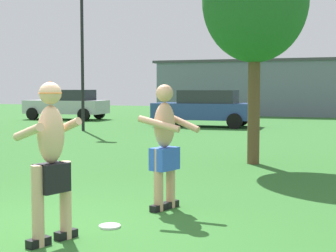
{
  "coord_description": "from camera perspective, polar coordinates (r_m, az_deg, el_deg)",
  "views": [
    {
      "loc": [
        3.32,
        -4.86,
        1.66
      ],
      "look_at": [
        0.59,
        2.64,
        1.07
      ],
      "focal_mm": 54.95,
      "sensor_mm": 36.0,
      "label": 1
    }
  ],
  "objects": [
    {
      "name": "car_silver_near_post",
      "position": [
        27.96,
        -11.14,
        2.42
      ],
      "size": [
        4.36,
        2.14,
        1.58
      ],
      "color": "silver",
      "rests_on": "ground_plane"
    },
    {
      "name": "player_with_cap",
      "position": [
        5.63,
        -12.87,
        -3.08
      ],
      "size": [
        0.71,
        0.72,
        1.74
      ],
      "color": "black",
      "rests_on": "ground_plane"
    },
    {
      "name": "frisbee",
      "position": [
        6.3,
        -6.48,
        -10.99
      ],
      "size": [
        0.26,
        0.26,
        0.03
      ],
      "primitive_type": "cylinder",
      "color": "white",
      "rests_on": "ground_plane"
    },
    {
      "name": "player_in_blue",
      "position": [
        7.0,
        -0.34,
        -1.94
      ],
      "size": [
        0.74,
        0.65,
        1.71
      ],
      "color": "black",
      "rests_on": "ground_plane"
    },
    {
      "name": "car_blue_far_end",
      "position": [
        22.33,
        4.12,
        2.05
      ],
      "size": [
        4.38,
        2.2,
        1.58
      ],
      "color": "#2D478C",
      "rests_on": "ground_plane"
    },
    {
      "name": "tree_right_field",
      "position": [
        11.55,
        9.64,
        13.49
      ],
      "size": [
        2.29,
        2.29,
        4.91
      ],
      "color": "brown",
      "rests_on": "ground_plane"
    },
    {
      "name": "outbuilding_behind_lot",
      "position": [
        32.92,
        10.42,
        4.22
      ],
      "size": [
        13.2,
        4.23,
        3.4
      ],
      "color": "slate",
      "rests_on": "ground_plane"
    },
    {
      "name": "ground_plane",
      "position": [
        6.11,
        -14.06,
        -11.68
      ],
      "size": [
        80.0,
        80.0,
        0.0
      ],
      "primitive_type": "plane",
      "color": "#2D6628"
    },
    {
      "name": "lamp_post",
      "position": [
        20.4,
        -9.51,
        9.5
      ],
      "size": [
        0.6,
        0.24,
        5.83
      ],
      "color": "black",
      "rests_on": "ground_plane"
    }
  ]
}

